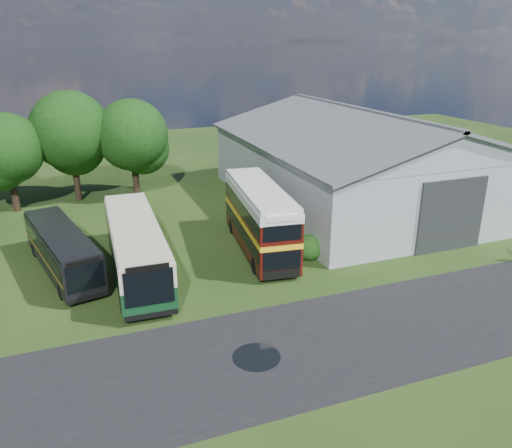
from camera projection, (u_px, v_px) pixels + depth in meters
name	position (u px, v px, depth m)	size (l,w,h in m)	color
ground	(263.00, 319.00, 25.59)	(120.00, 120.00, 0.00)	black
asphalt_road	(344.00, 338.00, 23.95)	(60.00, 8.00, 0.02)	black
puddle	(256.00, 357.00, 22.46)	(2.20, 2.20, 0.01)	black
storage_shed	(357.00, 155.00, 43.17)	(18.80, 24.80, 8.15)	gray
tree_left_b	(7.00, 149.00, 40.12)	(5.78, 5.78, 8.16)	black
tree_mid	(70.00, 131.00, 42.60)	(6.80, 6.80, 9.60)	black
tree_right_a	(132.00, 135.00, 43.55)	(6.26, 6.26, 8.83)	black
shrub_front	(309.00, 258.00, 32.72)	(1.70, 1.70, 1.70)	#194714
shrub_mid	(296.00, 247.00, 34.47)	(1.60, 1.60, 1.60)	#194714
shrub_back	(284.00, 237.00, 36.23)	(1.80, 1.80, 1.80)	#194714
bus_green_single	(136.00, 247.00, 29.91)	(3.21, 12.33, 3.38)	black
bus_maroon_double	(260.00, 219.00, 33.30)	(3.84, 10.67, 4.49)	black
bus_dark_single	(62.00, 250.00, 30.31)	(4.53, 10.26, 2.76)	black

